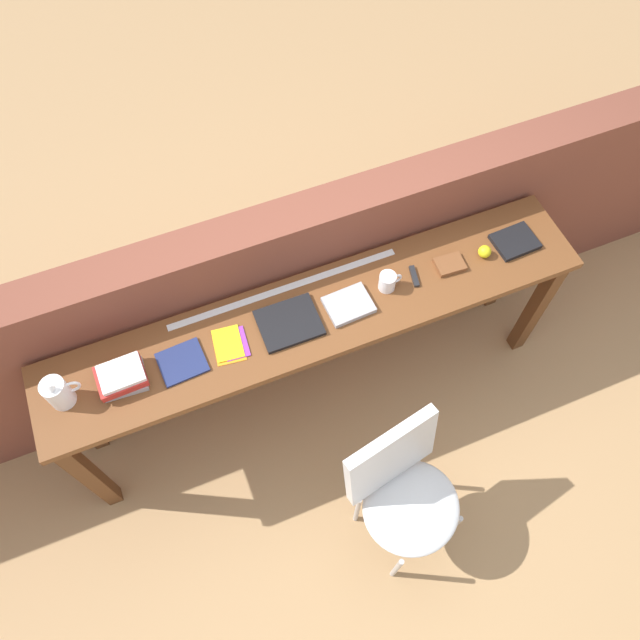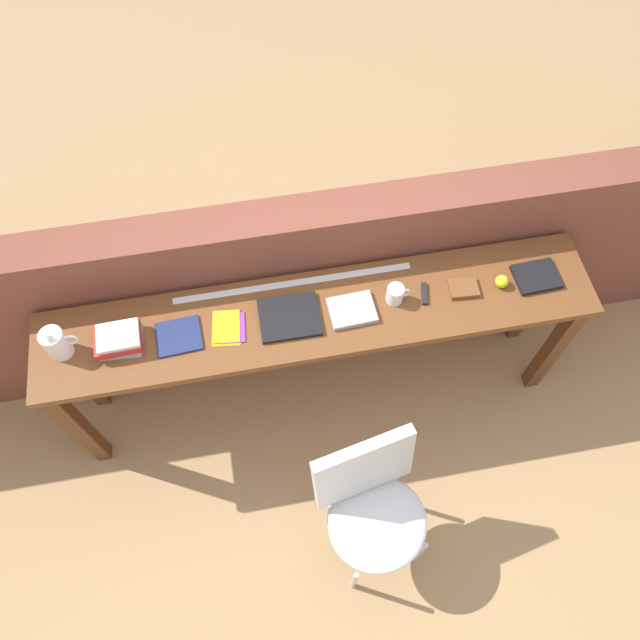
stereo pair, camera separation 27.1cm
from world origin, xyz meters
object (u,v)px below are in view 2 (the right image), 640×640
object	(u,v)px
book_stack_leftmost	(119,339)
sports_ball_small	(502,281)
pitcher_white	(57,343)
mug	(396,294)
chair_white_moulded	(372,504)
book_open_centre	(289,317)
book_repair_rightmost	(536,277)
multitool_folded	(424,294)
leather_journal_brown	(463,288)
pamphlet_pile_colourful	(228,328)
magazine_cycling	(179,336)

from	to	relation	value
book_stack_leftmost	sports_ball_small	xyz separation A→B (m)	(1.70, -0.00, -0.01)
pitcher_white	mug	xyz separation A→B (m)	(1.45, 0.00, -0.03)
chair_white_moulded	book_open_centre	world-z (taller)	book_open_centre
book_open_centre	book_repair_rightmost	distance (m)	1.14
mug	multitool_folded	world-z (taller)	mug
multitool_folded	sports_ball_small	bearing A→B (deg)	-1.94
book_repair_rightmost	leather_journal_brown	bearing A→B (deg)	177.90
pitcher_white	sports_ball_small	world-z (taller)	pitcher_white
mug	book_repair_rightmost	world-z (taller)	mug
book_open_centre	book_repair_rightmost	world-z (taller)	book_repair_rightmost
pitcher_white	book_open_centre	distance (m)	0.98
book_repair_rightmost	pamphlet_pile_colourful	bearing A→B (deg)	178.29
pamphlet_pile_colourful	chair_white_moulded	bearing A→B (deg)	-57.25
pitcher_white	multitool_folded	world-z (taller)	pitcher_white
leather_journal_brown	sports_ball_small	xyz separation A→B (m)	(0.17, -0.01, 0.02)
mug	multitool_folded	distance (m)	0.14
sports_ball_small	pitcher_white	bearing A→B (deg)	179.69
magazine_cycling	chair_white_moulded	bearing A→B (deg)	-50.61
multitool_folded	book_stack_leftmost	bearing A→B (deg)	-179.62
multitool_folded	pamphlet_pile_colourful	bearing A→B (deg)	-178.81
pamphlet_pile_colourful	book_repair_rightmost	size ratio (longest dim) A/B	0.95
book_stack_leftmost	book_repair_rightmost	distance (m)	1.87
multitool_folded	magazine_cycling	bearing A→B (deg)	-178.97
book_stack_leftmost	pamphlet_pile_colourful	bearing A→B (deg)	-1.16
book_repair_rightmost	book_stack_leftmost	bearing A→B (deg)	177.86
pitcher_white	leather_journal_brown	bearing A→B (deg)	-0.13
pitcher_white	book_open_centre	world-z (taller)	pitcher_white
book_stack_leftmost	book_repair_rightmost	bearing A→B (deg)	0.14
book_open_centre	book_stack_leftmost	bearing A→B (deg)	-179.78
book_stack_leftmost	pamphlet_pile_colourful	xyz separation A→B (m)	(0.46, -0.01, -0.04)
pitcher_white	sports_ball_small	xyz separation A→B (m)	(1.94, -0.01, -0.05)
mug	book_repair_rightmost	bearing A→B (deg)	-0.32
pamphlet_pile_colourful	leather_journal_brown	bearing A→B (deg)	0.70
sports_ball_small	magazine_cycling	bearing A→B (deg)	-179.69
pitcher_white	book_stack_leftmost	xyz separation A→B (m)	(0.25, -0.01, -0.04)
pitcher_white	mug	world-z (taller)	pitcher_white
pitcher_white	magazine_cycling	world-z (taller)	pitcher_white
chair_white_moulded	pitcher_white	size ratio (longest dim) A/B	4.85
magazine_cycling	sports_ball_small	xyz separation A→B (m)	(1.45, 0.01, 0.02)
chair_white_moulded	sports_ball_small	bearing A→B (deg)	46.46
pitcher_white	sports_ball_small	bearing A→B (deg)	-0.31
pamphlet_pile_colourful	sports_ball_small	xyz separation A→B (m)	(1.24, 0.01, 0.03)
sports_ball_small	book_repair_rightmost	distance (m)	0.17
book_open_centre	book_repair_rightmost	size ratio (longest dim) A/B	1.34
book_open_centre	sports_ball_small	bearing A→B (deg)	0.63
multitool_folded	leather_journal_brown	xyz separation A→B (m)	(0.18, -0.01, 0.00)
mug	multitool_folded	xyz separation A→B (m)	(0.14, 0.00, -0.04)
leather_journal_brown	sports_ball_small	size ratio (longest dim) A/B	2.16
pamphlet_pile_colourful	sports_ball_small	bearing A→B (deg)	0.30
chair_white_moulded	magazine_cycling	world-z (taller)	same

